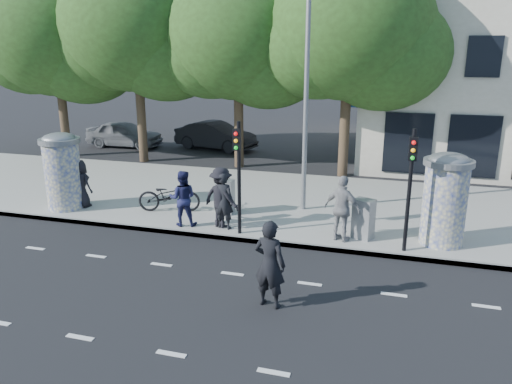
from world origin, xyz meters
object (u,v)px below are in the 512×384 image
(man_road, at_px, (270,264))
(bicycle, at_px, (169,196))
(cabinet_left, at_px, (225,197))
(car_mid, at_px, (216,136))
(ad_column_left, at_px, (62,169))
(ped_b, at_px, (224,201))
(street_lamp, at_px, (306,72))
(ped_a, at_px, (81,184))
(car_left, at_px, (124,134))
(ped_d, at_px, (221,197))
(traffic_pole_near, at_px, (238,167))
(traffic_pole_far, at_px, (410,179))
(ad_column_right, at_px, (445,197))
(cabinet_right, at_px, (363,219))
(ped_e, at_px, (342,209))
(ped_c, at_px, (183,198))

(man_road, relative_size, bicycle, 0.96)
(cabinet_left, distance_m, car_mid, 11.76)
(ad_column_left, distance_m, ped_b, 6.04)
(street_lamp, bearing_deg, ped_a, -166.14)
(ped_b, distance_m, car_left, 15.33)
(car_mid, bearing_deg, ped_d, -145.95)
(cabinet_left, bearing_deg, ped_a, -171.41)
(traffic_pole_near, bearing_deg, traffic_pole_far, 0.00)
(ad_column_right, height_order, cabinet_right, ad_column_right)
(ped_a, bearing_deg, ped_e, -170.67)
(cabinet_right, bearing_deg, ad_column_left, -155.67)
(traffic_pole_far, height_order, ped_d, traffic_pole_far)
(ped_c, relative_size, ped_d, 0.93)
(traffic_pole_near, bearing_deg, man_road, -62.50)
(ad_column_right, relative_size, ped_b, 1.49)
(street_lamp, relative_size, bicycle, 3.81)
(ad_column_left, bearing_deg, traffic_pole_near, -6.11)
(ad_column_left, relative_size, cabinet_left, 2.26)
(traffic_pole_far, xyz_separation_m, car_mid, (-10.29, 12.59, -1.47))
(bicycle, height_order, car_left, car_left)
(ped_e, distance_m, cabinet_right, 0.78)
(ped_b, relative_size, ped_e, 0.91)
(cabinet_right, relative_size, car_left, 0.28)
(traffic_pole_near, distance_m, traffic_pole_far, 4.80)
(bicycle, height_order, cabinet_left, cabinet_left)
(traffic_pole_far, distance_m, street_lamp, 5.12)
(traffic_pole_far, relative_size, car_left, 0.78)
(car_mid, bearing_deg, ped_b, -145.61)
(street_lamp, bearing_deg, ped_b, -128.49)
(traffic_pole_near, relative_size, car_mid, 0.73)
(man_road, height_order, car_mid, man_road)
(ad_column_right, xyz_separation_m, man_road, (-3.88, -4.59, -0.53))
(bicycle, relative_size, cabinet_left, 1.79)
(ad_column_right, xyz_separation_m, car_left, (-16.58, 10.88, -0.80))
(ped_a, xyz_separation_m, bicycle, (3.16, 0.40, -0.29))
(man_road, bearing_deg, ped_d, -46.13)
(street_lamp, height_order, ped_b, street_lamp)
(street_lamp, height_order, car_mid, street_lamp)
(traffic_pole_near, height_order, cabinet_left, traffic_pole_near)
(traffic_pole_far, bearing_deg, ped_e, 170.16)
(ped_c, distance_m, car_mid, 12.85)
(bicycle, bearing_deg, ad_column_right, -109.03)
(car_mid, bearing_deg, ped_e, -132.64)
(traffic_pole_near, bearing_deg, bicycle, 154.93)
(ped_a, relative_size, bicycle, 0.80)
(car_left, xyz_separation_m, car_mid, (5.29, 0.81, 0.02))
(ad_column_right, bearing_deg, ped_e, -167.79)
(ad_column_left, relative_size, cabinet_right, 2.22)
(ped_e, relative_size, car_mid, 0.42)
(ad_column_right, distance_m, cabinet_right, 2.34)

